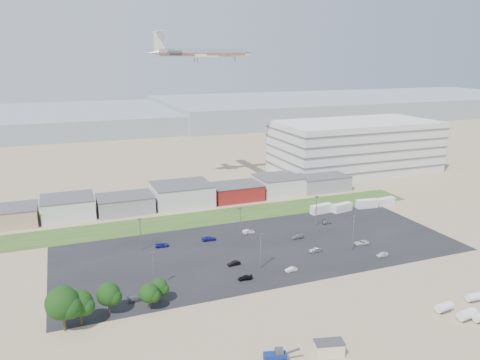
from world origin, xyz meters
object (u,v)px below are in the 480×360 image
tree_far_left (63,306)px  parked_car_9 (162,245)px  parked_car_10 (137,298)px  storage_tank_nw (444,307)px  airliner (203,53)px  parked_car_1 (315,250)px  parked_car_12 (297,237)px  portable_shed (329,348)px  parked_car_8 (327,222)px  parked_car_11 (249,231)px  box_trailer_a (321,209)px  parked_car_0 (362,243)px  parked_car_6 (209,239)px  telehandler (275,356)px  parked_car_4 (234,263)px  parked_car_13 (291,269)px  parked_car_2 (382,254)px  parked_car_3 (245,278)px

tree_far_left → parked_car_9: (28.64, 37.03, -5.05)m
parked_car_9 → parked_car_10: (-12.53, -29.88, 0.04)m
storage_tank_nw → tree_far_left: size_ratio=0.36×
airliner → storage_tank_nw: bearing=-82.4°
parked_car_1 → parked_car_12: size_ratio=0.98×
portable_shed → parked_car_8: (38.85, 63.92, -0.89)m
parked_car_11 → box_trailer_a: bearing=-68.8°
parked_car_0 → parked_car_6: size_ratio=1.00×
telehandler → box_trailer_a: box_trailer_a is taller
portable_shed → parked_car_0: bearing=62.7°
portable_shed → box_trailer_a: (43.15, 74.79, 0.16)m
telehandler → parked_car_1: 53.96m
box_trailer_a → parked_car_8: size_ratio=2.59×
telehandler → box_trailer_a: size_ratio=0.81×
parked_car_12 → airliner: bearing=-173.7°
telehandler → parked_car_12: 63.40m
parked_car_1 → parked_car_10: size_ratio=0.92×
parked_car_4 → parked_car_13: bearing=48.9°
tree_far_left → portable_shed: bearing=-30.2°
parked_car_1 → parked_car_9: bearing=-117.6°
parked_car_0 → parked_car_13: bearing=-68.2°
parked_car_2 → parked_car_4: (-41.95, 10.11, -0.06)m
parked_car_11 → parked_car_2: bearing=-131.9°
parked_car_9 → parked_car_13: parked_car_9 is taller
parked_car_0 → parked_car_1: bearing=-85.6°
parked_car_0 → parked_car_4: 41.76m
storage_tank_nw → parked_car_13: bearing=126.0°
parked_car_8 → parked_car_11: size_ratio=0.83×
parked_car_6 → storage_tank_nw: bearing=-143.7°
parked_car_4 → parked_car_11: parked_car_11 is taller
parked_car_6 → portable_shed: bearing=-171.7°
parked_car_11 → parked_car_8: bearing=-87.6°
telehandler → parked_car_12: size_ratio=1.74×
portable_shed → parked_car_2: 51.98m
airliner → parked_car_4: size_ratio=12.83×
parked_car_1 → parked_car_13: 15.33m
parked_car_11 → parked_car_13: parked_car_11 is taller
parked_car_4 → parked_car_6: (-0.96, 19.79, 0.06)m
parked_car_6 → parked_car_3: bearing=-173.9°
airliner → parked_car_8: airliner is taller
parked_car_6 → parked_car_9: (-14.81, 0.38, -0.08)m
parked_car_1 → parked_car_2: parked_car_2 is taller
box_trailer_a → parked_car_1: bearing=-131.1°
parked_car_4 → parked_car_11: 24.74m
parked_car_11 → parked_car_3: bearing=161.2°
parked_car_1 → parked_car_10: (-53.92, -9.41, -0.03)m
parked_car_9 → tree_far_left: bearing=146.0°
airliner → parked_car_4: airliner is taller
storage_tank_nw → airliner: airliner is taller
box_trailer_a → parked_car_2: bearing=-103.3°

